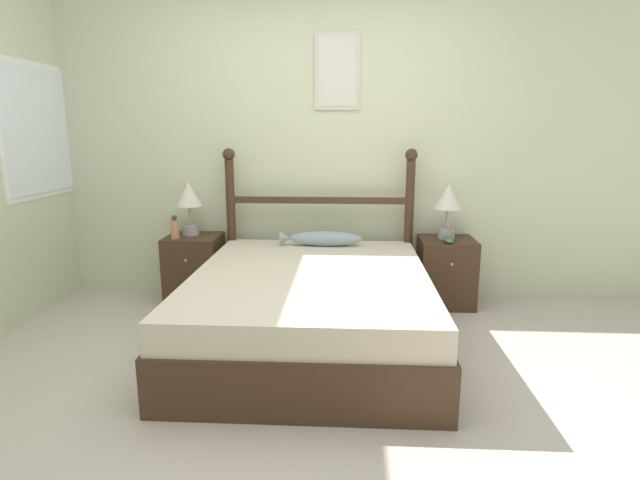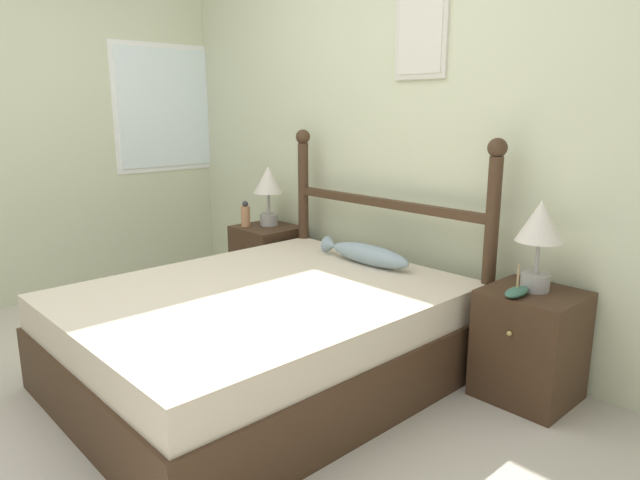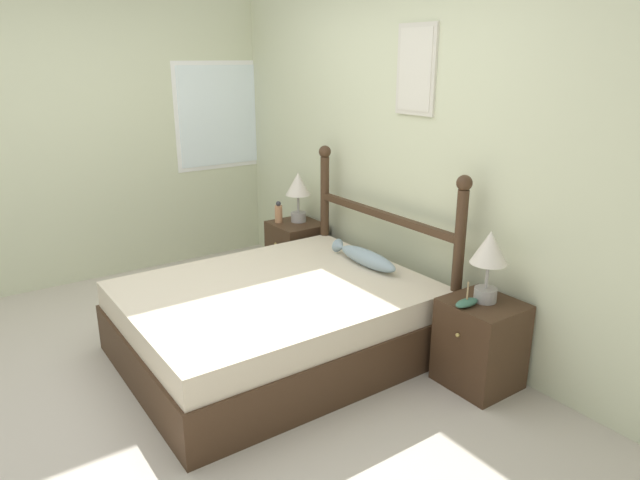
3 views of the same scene
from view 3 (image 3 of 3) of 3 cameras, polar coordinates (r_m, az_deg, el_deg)
The scene contains 12 objects.
ground_plane at distance 3.79m, azimuth -13.31°, elevation -13.36°, with size 16.00×16.00×0.00m, color #B7AD9E.
wall_back at distance 4.22m, azimuth 7.85°, elevation 8.79°, with size 6.40×0.08×2.55m.
wall_left at distance 5.35m, azimuth -22.80°, elevation 9.47°, with size 0.08×6.40×2.55m.
bed at distance 3.87m, azimuth -4.48°, elevation -8.04°, with size 1.53×1.92×0.50m.
headboard at distance 4.21m, azimuth 6.26°, elevation 0.76°, with size 1.56×0.10×1.25m.
nightstand_left at distance 5.07m, azimuth -2.37°, elevation -1.24°, with size 0.43×0.43×0.54m.
nightstand_right at distance 3.65m, azimuth 15.73°, elevation -9.92°, with size 0.43×0.43×0.54m.
table_lamp_left at distance 4.96m, azimuth -2.20°, elevation 5.16°, with size 0.22×0.22×0.44m.
table_lamp_right at distance 3.45m, azimuth 16.56°, elevation -1.36°, with size 0.22×0.22×0.44m.
bottle at distance 5.00m, azimuth -4.16°, elevation 2.72°, with size 0.07×0.07×0.19m.
model_boat at distance 3.45m, azimuth 14.46°, elevation -6.07°, with size 0.08×0.17×0.15m.
fish_pillow at distance 4.11m, azimuth 4.53°, elevation -1.74°, with size 0.65×0.13×0.12m.
Camera 3 is at (3.06, -1.11, 1.93)m, focal length 32.00 mm.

